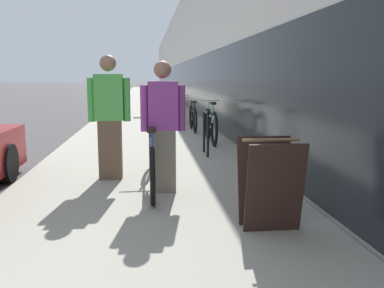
# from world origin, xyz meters

# --- Properties ---
(sidewalk_slab) EXTENTS (3.77, 70.00, 0.13)m
(sidewalk_slab) POSITION_xyz_m (5.47, 21.00, 0.06)
(sidewalk_slab) COLOR #A39E8E
(sidewalk_slab) RESTS_ON ground
(storefront_facade) EXTENTS (10.01, 70.00, 5.85)m
(storefront_facade) POSITION_xyz_m (12.39, 29.00, 2.92)
(storefront_facade) COLOR silver
(storefront_facade) RESTS_ON ground
(tandem_bicycle) EXTENTS (0.52, 2.59, 0.88)m
(tandem_bicycle) POSITION_xyz_m (5.52, 2.72, 0.50)
(tandem_bicycle) COLOR black
(tandem_bicycle) RESTS_ON sidewalk_slab
(person_rider) EXTENTS (0.57, 0.22, 1.68)m
(person_rider) POSITION_xyz_m (5.67, 2.39, 0.97)
(person_rider) COLOR #756B5B
(person_rider) RESTS_ON sidewalk_slab
(person_bystander) EXTENTS (0.61, 0.24, 1.79)m
(person_bystander) POSITION_xyz_m (4.93, 3.18, 1.03)
(person_bystander) COLOR brown
(person_bystander) RESTS_ON sidewalk_slab
(bike_rack_hoop) EXTENTS (0.05, 0.60, 0.84)m
(bike_rack_hoop) POSITION_xyz_m (6.58, 4.97, 0.64)
(bike_rack_hoop) COLOR black
(bike_rack_hoop) RESTS_ON sidewalk_slab
(cruiser_bike_nearest) EXTENTS (0.52, 1.71, 0.94)m
(cruiser_bike_nearest) POSITION_xyz_m (6.89, 6.39, 0.52)
(cruiser_bike_nearest) COLOR black
(cruiser_bike_nearest) RESTS_ON sidewalk_slab
(cruiser_bike_middle) EXTENTS (0.52, 1.66, 0.84)m
(cruiser_bike_middle) POSITION_xyz_m (6.72, 8.57, 0.49)
(cruiser_bike_middle) COLOR black
(cruiser_bike_middle) RESTS_ON sidewalk_slab
(cruiser_bike_farthest) EXTENTS (0.52, 1.72, 0.88)m
(cruiser_bike_farthest) POSITION_xyz_m (6.59, 10.65, 0.50)
(cruiser_bike_farthest) COLOR black
(cruiser_bike_farthest) RESTS_ON sidewalk_slab
(sandwich_board_sign) EXTENTS (0.56, 0.56, 0.90)m
(sandwich_board_sign) POSITION_xyz_m (6.66, 0.92, 0.58)
(sandwich_board_sign) COLOR #331E19
(sandwich_board_sign) RESTS_ON sidewalk_slab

